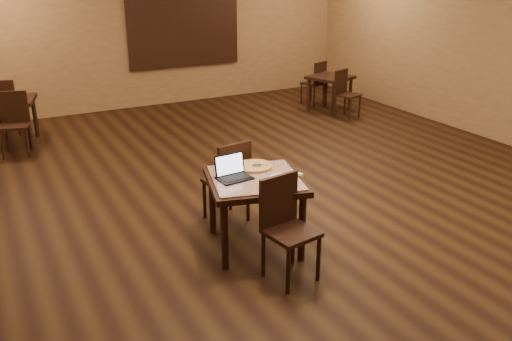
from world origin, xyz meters
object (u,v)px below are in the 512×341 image
tiled_table (255,187)px  other_table_a_chair_far (316,80)px  other_table_b (9,107)px  pizza_pan (254,167)px  other_table_a (330,82)px  laptop (232,172)px  other_table_b_chair_far (5,104)px  other_table_b_chair_near (15,120)px  other_table_a_chair_near (345,91)px  chair_main_far (230,177)px  chair_main_near (285,222)px

tiled_table → other_table_a_chair_far: other_table_a_chair_far is taller
tiled_table → other_table_b: tiled_table is taller
pizza_pan → other_table_a: bearing=46.3°
laptop → other_table_b_chair_far: bearing=102.8°
other_table_a_chair_far → other_table_b: (-5.73, 0.16, 0.11)m
other_table_a → other_table_b_chair_near: 5.68m
other_table_a_chair_near → chair_main_far: bearing=-161.4°
other_table_a → other_table_a_chair_near: other_table_a_chair_near is taller
other_table_a_chair_far → other_table_b_chair_far: other_table_b_chair_far is taller
other_table_a_chair_far → other_table_b: other_table_a_chair_far is taller
other_table_a_chair_near → other_table_a_chair_far: (0.05, 1.03, 0.00)m
chair_main_near → other_table_a_chair_far: 6.53m
tiled_table → laptop: laptop is taller
other_table_b_chair_far → other_table_a_chair_far: bearing=-172.1°
pizza_pan → other_table_b_chair_far: (-2.01, 5.12, -0.23)m
chair_main_far → laptop: laptop is taller
other_table_a_chair_near → other_table_b: 5.80m
other_table_b_chair_near → other_table_b_chair_far: 1.11m
other_table_a → tiled_table: bearing=-152.6°
chair_main_far → pizza_pan: size_ratio=2.53×
pizza_pan → other_table_a: size_ratio=0.41×
other_table_a_chair_near → laptop: bearing=-158.5°
other_table_b_chair_near → laptop: bearing=-53.4°
laptop → other_table_b_chair_near: 4.47m
pizza_pan → other_table_a: (3.72, 3.89, -0.20)m
pizza_pan → other_table_b: bearing=113.5°
laptop → other_table_a_chair_near: size_ratio=0.39×
pizza_pan → other_table_b: pizza_pan is taller
chair_main_near → chair_main_far: bearing=80.1°
other_table_b_chair_far → laptop: bearing=122.8°
chair_main_near → pizza_pan: 0.89m
chair_main_far → other_table_b_chair_far: bearing=-77.0°
other_table_a_chair_far → other_table_b_chair_near: other_table_b_chair_near is taller
other_table_a_chair_near → other_table_b_chair_far: 5.96m
pizza_pan → chair_main_near: bearing=-98.8°
other_table_a_chair_near → other_table_a_chair_far: 1.03m
tiled_table → other_table_a: size_ratio=1.22×
other_table_b → other_table_b_chair_far: (-0.02, 0.55, -0.07)m
laptop → other_table_b: size_ratio=0.36×
other_table_b_chair_near → tiled_table: bearing=-51.6°
other_table_b_chair_near → chair_main_near: bearing=-54.4°
laptop → other_table_a_chair_near: bearing=36.2°
tiled_table → chair_main_far: (0.01, 0.62, -0.12)m
tiled_table → pizza_pan: 0.29m
chair_main_near → other_table_b: (-1.85, 5.42, 0.06)m
laptop → other_table_b: (-1.66, 4.70, -0.21)m
tiled_table → other_table_a_chair_far: (3.86, 4.64, -0.16)m
other_table_b → other_table_b_chair_far: size_ratio=1.01×
chair_main_near → other_table_a_chair_far: chair_main_near is taller
other_table_a → other_table_a_chair_near: 0.52m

